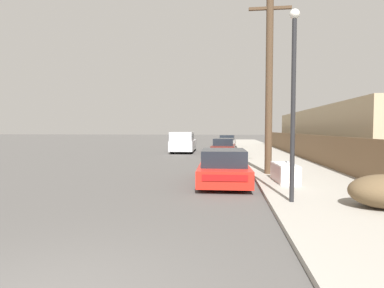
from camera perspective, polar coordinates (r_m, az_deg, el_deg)
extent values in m
cube|color=#9E998E|center=(26.57, 13.59, -1.59)|extent=(4.20, 63.00, 0.12)
cube|color=white|center=(11.73, 17.23, -5.28)|extent=(0.80, 1.87, 0.64)
cube|color=white|center=(11.69, 17.26, -3.66)|extent=(0.77, 1.79, 0.03)
cube|color=#333335|center=(12.28, 17.50, -3.22)|extent=(0.04, 0.20, 0.02)
cube|color=gray|center=(11.97, 16.92, -3.41)|extent=(0.71, 0.11, 0.01)
cube|color=gray|center=(11.42, 17.59, -3.72)|extent=(0.71, 0.11, 0.01)
cube|color=red|center=(11.71, 6.01, -5.18)|extent=(1.96, 4.50, 0.58)
cube|color=black|center=(11.24, 6.06, -2.53)|extent=(1.64, 2.18, 0.58)
cube|color=#B21414|center=(9.48, 6.25, -6.46)|extent=(1.44, 0.07, 0.20)
cylinder|color=black|center=(13.10, 2.38, -4.78)|extent=(0.22, 0.68, 0.67)
cylinder|color=black|center=(13.13, 9.41, -4.80)|extent=(0.22, 0.68, 0.67)
cylinder|color=black|center=(10.38, 1.68, -6.80)|extent=(0.22, 0.68, 0.67)
cylinder|color=black|center=(10.41, 10.59, -6.81)|extent=(0.22, 0.68, 0.67)
cube|color=#5B1E19|center=(23.88, 6.06, -0.98)|extent=(1.92, 4.57, 0.67)
cube|color=black|center=(23.67, 6.05, 0.44)|extent=(1.60, 2.58, 0.53)
cube|color=#B21414|center=(21.62, 5.76, -1.07)|extent=(1.36, 0.09, 0.24)
cylinder|color=black|center=(25.33, 4.53, -1.10)|extent=(0.23, 0.68, 0.67)
cylinder|color=black|center=(25.26, 7.92, -1.13)|extent=(0.23, 0.68, 0.67)
cylinder|color=black|center=(22.56, 3.98, -1.58)|extent=(0.23, 0.68, 0.67)
cylinder|color=black|center=(22.48, 7.79, -1.62)|extent=(0.23, 0.68, 0.67)
cube|color=gray|center=(34.23, 6.76, 0.19)|extent=(2.05, 4.72, 0.71)
cube|color=black|center=(34.02, 6.75, 1.24)|extent=(1.68, 2.67, 0.56)
cube|color=#B21414|center=(31.90, 6.53, 0.22)|extent=(1.39, 0.11, 0.25)
cylinder|color=black|center=(35.72, 5.65, 0.03)|extent=(0.24, 0.68, 0.67)
cylinder|color=black|center=(35.63, 8.13, 0.01)|extent=(0.24, 0.68, 0.67)
cylinder|color=black|center=(32.86, 5.28, -0.21)|extent=(0.24, 0.68, 0.67)
cylinder|color=black|center=(32.77, 7.97, -0.23)|extent=(0.24, 0.68, 0.67)
cube|color=silver|center=(27.18, -1.59, -0.18)|extent=(2.21, 5.69, 0.85)
cube|color=silver|center=(25.61, -1.95, 1.44)|extent=(1.97, 2.60, 0.75)
cube|color=black|center=(25.61, -1.95, 1.48)|extent=(2.00, 2.55, 0.42)
cylinder|color=black|center=(25.38, -0.12, -0.86)|extent=(0.29, 0.88, 0.87)
cylinder|color=black|center=(25.57, -3.85, -0.84)|extent=(0.29, 0.88, 0.87)
cylinder|color=black|center=(28.85, 0.42, -0.42)|extent=(0.29, 0.88, 0.87)
cylinder|color=black|center=(29.01, -2.87, -0.40)|extent=(0.29, 0.88, 0.87)
cylinder|color=#4C3826|center=(13.64, 14.47, 11.21)|extent=(0.31, 0.31, 7.92)
cube|color=#4C3826|center=(14.45, 14.64, 23.73)|extent=(1.80, 0.12, 0.12)
cylinder|color=#232326|center=(8.42, 18.69, 5.84)|extent=(0.12, 0.12, 4.83)
sphere|color=white|center=(8.93, 18.97, 22.36)|extent=(0.26, 0.26, 0.26)
cube|color=brown|center=(22.74, 19.79, -0.22)|extent=(0.08, 37.79, 1.61)
cube|color=tan|center=(26.27, 27.38, 1.96)|extent=(6.00, 21.52, 3.63)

